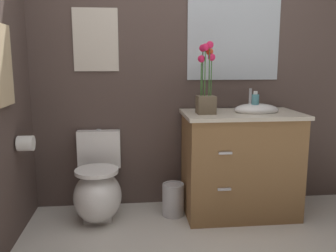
% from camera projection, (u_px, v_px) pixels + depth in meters
% --- Properties ---
extents(wall_back, '(4.05, 0.05, 2.50)m').
position_uv_depth(wall_back, '(208.00, 62.00, 3.11)').
color(wall_back, '#4C3D38').
rests_on(wall_back, ground_plane).
extents(toilet, '(0.38, 0.59, 0.69)m').
position_uv_depth(toilet, '(98.00, 189.00, 2.90)').
color(toilet, white).
rests_on(toilet, ground_plane).
extents(vanity_cabinet, '(0.94, 0.56, 1.03)m').
position_uv_depth(vanity_cabinet, '(240.00, 162.00, 2.96)').
color(vanity_cabinet, brown).
rests_on(vanity_cabinet, ground_plane).
extents(flower_vase, '(0.14, 0.14, 0.55)m').
position_uv_depth(flower_vase, '(206.00, 90.00, 2.79)').
color(flower_vase, brown).
rests_on(flower_vase, vanity_cabinet).
extents(soap_bottle, '(0.06, 0.06, 0.17)m').
position_uv_depth(soap_bottle, '(255.00, 103.00, 2.86)').
color(soap_bottle, teal).
rests_on(soap_bottle, vanity_cabinet).
extents(trash_bin, '(0.18, 0.18, 0.27)m').
position_uv_depth(trash_bin, '(173.00, 199.00, 2.97)').
color(trash_bin, '#B7B7BC').
rests_on(trash_bin, ground_plane).
extents(wall_poster, '(0.37, 0.01, 0.51)m').
position_uv_depth(wall_poster, '(96.00, 40.00, 2.95)').
color(wall_poster, beige).
extents(wall_mirror, '(0.80, 0.01, 0.70)m').
position_uv_depth(wall_mirror, '(234.00, 38.00, 3.07)').
color(wall_mirror, '#B2BCC6').
extents(hanging_towel, '(0.03, 0.28, 0.52)m').
position_uv_depth(hanging_towel, '(3.00, 65.00, 2.30)').
color(hanging_towel, tan).
extents(toilet_paper_roll, '(0.11, 0.11, 0.11)m').
position_uv_depth(toilet_paper_roll, '(26.00, 143.00, 2.58)').
color(toilet_paper_roll, white).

